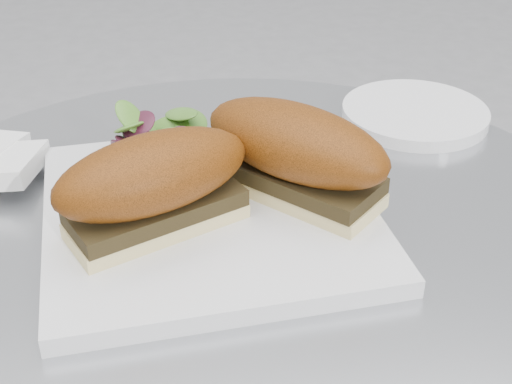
{
  "coord_description": "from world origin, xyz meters",
  "views": [
    {
      "loc": [
        -0.05,
        -0.47,
        1.08
      ],
      "look_at": [
        0.02,
        0.02,
        0.77
      ],
      "focal_mm": 50.0,
      "sensor_mm": 36.0,
      "label": 1
    }
  ],
  "objects_px": {
    "plate": "(209,213)",
    "sandwich_right": "(295,151)",
    "sandwich_left": "(154,183)",
    "saucer": "(415,113)"
  },
  "relations": [
    {
      "from": "sandwich_right",
      "to": "saucer",
      "type": "relative_size",
      "value": 1.14
    },
    {
      "from": "plate",
      "to": "sandwich_left",
      "type": "relative_size",
      "value": 1.53
    },
    {
      "from": "plate",
      "to": "sandwich_left",
      "type": "height_order",
      "value": "sandwich_left"
    },
    {
      "from": "plate",
      "to": "sandwich_right",
      "type": "relative_size",
      "value": 1.52
    },
    {
      "from": "plate",
      "to": "saucer",
      "type": "relative_size",
      "value": 1.73
    },
    {
      "from": "sandwich_left",
      "to": "saucer",
      "type": "bearing_deg",
      "value": 9.12
    },
    {
      "from": "plate",
      "to": "sandwich_left",
      "type": "distance_m",
      "value": 0.07
    },
    {
      "from": "sandwich_right",
      "to": "plate",
      "type": "bearing_deg",
      "value": -127.99
    },
    {
      "from": "plate",
      "to": "sandwich_right",
      "type": "bearing_deg",
      "value": 7.11
    },
    {
      "from": "plate",
      "to": "sandwich_right",
      "type": "xyz_separation_m",
      "value": [
        0.08,
        0.01,
        0.05
      ]
    }
  ]
}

